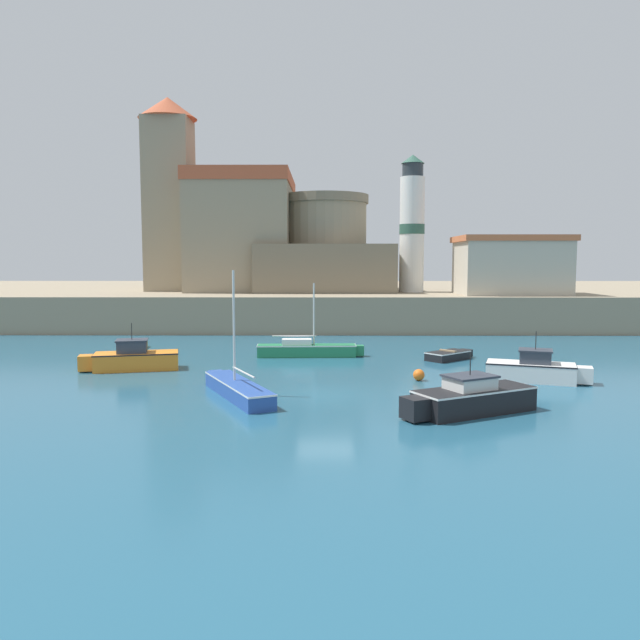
# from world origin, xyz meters

# --- Properties ---
(ground_plane) EXTENTS (200.00, 200.00, 0.00)m
(ground_plane) POSITION_xyz_m (0.00, 0.00, 0.00)
(ground_plane) COLOR #235670
(quay_seawall) EXTENTS (120.00, 40.00, 3.02)m
(quay_seawall) POSITION_xyz_m (0.00, 42.03, 1.51)
(quay_seawall) COLOR gray
(quay_seawall) RESTS_ON ground
(motorboat_orange_0) EXTENTS (5.37, 2.71, 2.56)m
(motorboat_orange_0) POSITION_xyz_m (-10.44, 6.27, 0.62)
(motorboat_orange_0) COLOR orange
(motorboat_orange_0) RESTS_ON ground
(motorboat_white_1) EXTENTS (5.08, 2.91, 2.48)m
(motorboat_white_1) POSITION_xyz_m (10.29, 3.16, 0.59)
(motorboat_white_1) COLOR white
(motorboat_white_1) RESTS_ON ground
(dinghy_black_2) EXTENTS (3.23, 2.99, 0.59)m
(dinghy_black_2) POSITION_xyz_m (7.46, 9.88, 0.28)
(dinghy_black_2) COLOR black
(dinghy_black_2) RESTS_ON ground
(sailboat_green_3) EXTENTS (6.61, 1.38, 4.55)m
(sailboat_green_3) POSITION_xyz_m (-1.08, 11.00, 0.46)
(sailboat_green_3) COLOR #237A4C
(sailboat_green_3) RESTS_ON ground
(dinghy_yellow_4) EXTENTS (1.70, 4.25, 0.51)m
(dinghy_yellow_4) POSITION_xyz_m (-12.71, 13.62, 0.24)
(dinghy_yellow_4) COLOR yellow
(dinghy_yellow_4) RESTS_ON ground
(motorboat_black_5) EXTENTS (5.67, 3.85, 2.41)m
(motorboat_black_5) POSITION_xyz_m (5.65, -3.30, 0.59)
(motorboat_black_5) COLOR black
(motorboat_black_5) RESTS_ON ground
(sailboat_blue_6) EXTENTS (3.83, 6.53, 5.51)m
(sailboat_blue_6) POSITION_xyz_m (-3.84, -0.43, 0.39)
(sailboat_blue_6) COLOR #284C9E
(sailboat_blue_6) RESTS_ON ground
(mooring_buoy) EXTENTS (0.57, 0.57, 0.57)m
(mooring_buoy) POSITION_xyz_m (4.64, 3.29, 0.29)
(mooring_buoy) COLOR orange
(mooring_buoy) RESTS_ON ground
(church) EXTENTS (14.32, 14.29, 18.17)m
(church) POSITION_xyz_m (-9.30, 34.52, 9.41)
(church) COLOR gray
(church) RESTS_ON quay_seawall
(fortress) EXTENTS (12.70, 12.70, 9.14)m
(fortress) POSITION_xyz_m (0.00, 33.49, 6.31)
(fortress) COLOR #796C57
(fortress) RESTS_ON quay_seawall
(lighthouse) EXTENTS (2.31, 2.31, 12.48)m
(lighthouse) POSITION_xyz_m (8.00, 30.64, 9.07)
(lighthouse) COLOR silver
(lighthouse) RESTS_ON quay_seawall
(harbor_shed_near_wharf) EXTENTS (9.23, 6.56, 5.00)m
(harbor_shed_near_wharf) POSITION_xyz_m (16.00, 26.78, 5.55)
(harbor_shed_near_wharf) COLOR #BCB29E
(harbor_shed_near_wharf) RESTS_ON quay_seawall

